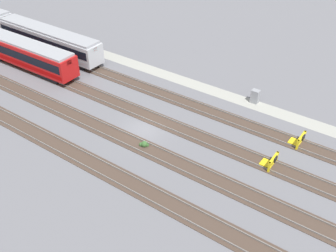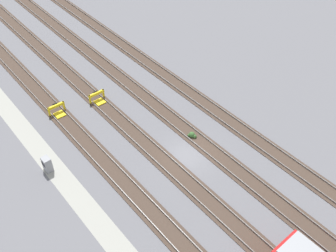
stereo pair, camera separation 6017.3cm
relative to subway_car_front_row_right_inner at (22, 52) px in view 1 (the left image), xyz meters
The scene contains 12 objects.
ground_plane 22.25m from the subway_car_front_row_right_inner, behind, with size 400.00×400.00×0.00m, color slate.
service_walkway 23.84m from the subway_car_front_row_right_inner, 158.14° to the right, with size 54.00×2.00×0.01m, color #9E9E93.
rail_track_nearest 22.62m from the subway_car_front_row_right_inner, 168.03° to the right, with size 90.00×2.23×0.21m.
rail_track_near_inner 22.13m from the subway_car_front_row_right_inner, behind, with size 90.00×2.24×0.21m.
rail_track_middle 22.60m from the subway_car_front_row_right_inner, 168.23° to the left, with size 90.00×2.24×0.21m.
rail_track_far_inner 23.98m from the subway_car_front_row_right_inner, 157.29° to the left, with size 90.00×2.23×0.21m.
subway_car_front_row_right_inner is the anchor object (origin of this frame).
subway_car_back_row_leftmost 4.63m from the subway_car_front_row_right_inner, 90.00° to the right, with size 18.00×2.85×3.70m.
bumper_stop_nearest_track 36.33m from the subway_car_front_row_right_inner, behind, with size 1.35×2.00×1.22m.
bumper_stop_near_inner_track 35.08m from the subway_car_front_row_right_inner, behind, with size 1.34×2.00×1.22m.
electrical_cabinet 30.63m from the subway_car_front_row_right_inner, 162.21° to the right, with size 0.90×0.73×1.60m.
weed_clump 24.19m from the subway_car_front_row_right_inner, 169.50° to the left, with size 0.92×0.70×0.64m.
Camera 1 is at (-21.03, 25.54, 24.32)m, focal length 42.00 mm.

